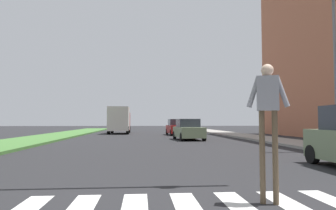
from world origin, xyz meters
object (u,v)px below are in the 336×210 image
(sedan_distant, at_px, (177,128))
(pedestrian_performer, at_px, (268,110))
(street_lamp_right, at_px, (333,56))
(sedan_midblock, at_px, (188,130))
(truck_box_delivery, at_px, (119,120))

(sedan_distant, bearing_deg, pedestrian_performer, -93.12)
(street_lamp_right, xyz_separation_m, sedan_distant, (-5.46, 18.62, -3.81))
(sedan_midblock, bearing_deg, sedan_distant, 89.71)
(sedan_midblock, distance_m, sedan_distant, 8.49)
(street_lamp_right, bearing_deg, sedan_midblock, 118.49)
(sedan_midblock, relative_size, sedan_distant, 0.93)
(pedestrian_performer, xyz_separation_m, sedan_midblock, (1.44, 18.68, -0.89))
(sedan_midblock, xyz_separation_m, truck_box_delivery, (-6.28, 12.62, 0.87))
(street_lamp_right, height_order, sedan_distant, street_lamp_right)
(street_lamp_right, height_order, truck_box_delivery, street_lamp_right)
(pedestrian_performer, relative_size, sedan_distant, 0.55)
(sedan_distant, distance_m, truck_box_delivery, 7.60)
(pedestrian_performer, xyz_separation_m, truck_box_delivery, (-4.84, 31.29, -0.03))
(sedan_midblock, xyz_separation_m, sedan_distant, (0.04, 8.49, 0.02))
(sedan_distant, height_order, truck_box_delivery, truck_box_delivery)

